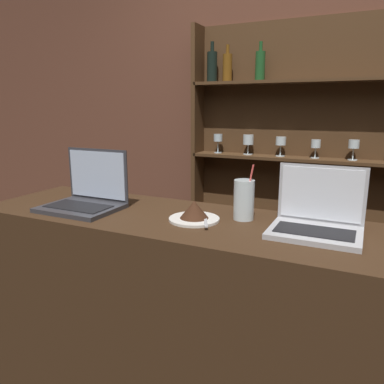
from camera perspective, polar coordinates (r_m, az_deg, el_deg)
bar_counter at (r=1.60m, az=5.57°, el=-21.77°), size 2.14×0.51×0.97m
back_wall at (r=2.63m, az=16.28°, el=11.40°), size 7.00×0.06×2.70m
back_shelf at (r=2.58m, az=15.50°, el=3.80°), size 1.44×0.18×1.94m
laptop_near at (r=1.65m, az=-15.76°, el=-0.54°), size 0.31×0.24×0.24m
laptop_far at (r=1.34m, az=18.49°, el=-3.88°), size 0.30×0.22×0.22m
cake_plate at (r=1.41m, az=0.35°, el=-3.15°), size 0.19×0.19×0.08m
water_glass at (r=1.43m, az=7.92°, el=-1.17°), size 0.08×0.08×0.21m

